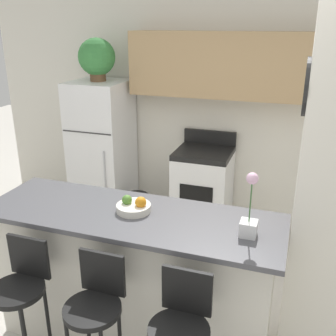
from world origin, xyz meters
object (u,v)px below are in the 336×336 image
at_px(stove_range, 203,187).
at_px(orchid_vase, 249,216).
at_px(bar_stool_mid, 96,310).
at_px(fruit_bowl, 134,206).
at_px(potted_plant_on_fridge, 97,58).
at_px(bar_stool_right, 181,332).
at_px(trash_bin, 137,210).
at_px(bar_stool_left, 22,292).
at_px(refrigerator, 102,149).

bearing_deg(stove_range, orchid_vase, -68.82).
relative_size(stove_range, bar_stool_mid, 1.07).
bearing_deg(fruit_bowl, potted_plant_on_fridge, 123.78).
relative_size(bar_stool_right, trash_bin, 2.62).
xyz_separation_m(bar_stool_left, trash_bin, (-0.15, 2.17, -0.48)).
bearing_deg(bar_stool_right, refrigerator, 125.93).
xyz_separation_m(bar_stool_left, bar_stool_right, (1.05, 0.00, 0.00)).
relative_size(fruit_bowl, trash_bin, 0.62).
bearing_deg(bar_stool_mid, stove_range, 89.15).
bearing_deg(bar_stool_mid, orchid_vase, 32.12).
bearing_deg(bar_stool_left, refrigerator, 106.02).
distance_m(bar_stool_right, potted_plant_on_fridge, 3.21).
xyz_separation_m(potted_plant_on_fridge, fruit_bowl, (1.22, -1.83, -0.80)).
relative_size(bar_stool_left, bar_stool_right, 1.00).
xyz_separation_m(stove_range, bar_stool_mid, (-0.04, -2.45, 0.20)).
bearing_deg(bar_stool_right, stove_range, 101.28).
xyz_separation_m(refrigerator, orchid_vase, (2.01, -1.90, 0.37)).
bearing_deg(trash_bin, stove_range, 21.58).
height_order(bar_stool_mid, orchid_vase, orchid_vase).
height_order(stove_range, bar_stool_left, stove_range).
xyz_separation_m(stove_range, fruit_bowl, (-0.03, -1.88, 0.62)).
height_order(bar_stool_right, potted_plant_on_fridge, potted_plant_on_fridge).
height_order(potted_plant_on_fridge, fruit_bowl, potted_plant_on_fridge).
distance_m(stove_range, fruit_bowl, 1.98).
xyz_separation_m(bar_stool_mid, bar_stool_right, (0.53, 0.00, 0.00)).
height_order(orchid_vase, trash_bin, orchid_vase).
bearing_deg(trash_bin, bar_stool_left, -85.96).
height_order(bar_stool_right, orchid_vase, orchid_vase).
relative_size(bar_stool_left, potted_plant_on_fridge, 2.10).
xyz_separation_m(bar_stool_mid, fruit_bowl, (0.01, 0.57, 0.42)).
height_order(stove_range, fruit_bowl, fruit_bowl).
bearing_deg(bar_stool_mid, bar_stool_right, 0.00).
relative_size(bar_stool_mid, orchid_vase, 2.44).
distance_m(orchid_vase, fruit_bowl, 0.79).
bearing_deg(bar_stool_left, orchid_vase, 20.69).
distance_m(bar_stool_left, bar_stool_right, 1.05).
height_order(bar_stool_mid, trash_bin, bar_stool_mid).
distance_m(potted_plant_on_fridge, orchid_vase, 2.86).
distance_m(bar_stool_left, fruit_bowl, 0.89).
relative_size(stove_range, trash_bin, 2.82).
bearing_deg(orchid_vase, refrigerator, 136.52).
bearing_deg(potted_plant_on_fridge, trash_bin, -23.62).
bearing_deg(orchid_vase, bar_stool_right, -118.26).
height_order(bar_stool_mid, bar_stool_right, same).
distance_m(fruit_bowl, trash_bin, 1.95).
bearing_deg(bar_stool_right, trash_bin, 119.05).
bearing_deg(fruit_bowl, trash_bin, 113.31).
bearing_deg(refrigerator, stove_range, 2.21).
height_order(refrigerator, potted_plant_on_fridge, potted_plant_on_fridge).
height_order(bar_stool_left, orchid_vase, orchid_vase).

